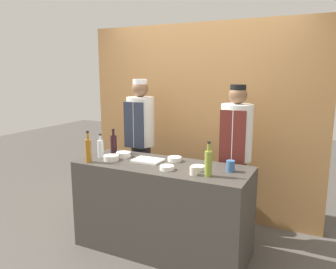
{
  "coord_description": "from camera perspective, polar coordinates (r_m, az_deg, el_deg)",
  "views": [
    {
      "loc": [
        1.44,
        -2.79,
        1.81
      ],
      "look_at": [
        0.0,
        0.13,
        1.19
      ],
      "focal_mm": 35.0,
      "sensor_mm": 36.0,
      "label": 1
    }
  ],
  "objects": [
    {
      "name": "ground_plane",
      "position": [
        3.62,
        -0.99,
        -19.25
      ],
      "size": [
        14.0,
        14.0,
        0.0
      ],
      "primitive_type": "plane",
      "color": "#4C4742"
    },
    {
      "name": "chef_left",
      "position": [
        4.02,
        -4.76,
        -1.66
      ],
      "size": [
        0.33,
        0.33,
        1.73
      ],
      "color": "#28282D",
      "rests_on": "ground_plane"
    },
    {
      "name": "bottle_wine",
      "position": [
        3.75,
        -9.46,
        -1.56
      ],
      "size": [
        0.07,
        0.07,
        0.28
      ],
      "color": "black",
      "rests_on": "counter"
    },
    {
      "name": "counter",
      "position": [
        3.42,
        -1.02,
        -12.61
      ],
      "size": [
        1.75,
        0.67,
        0.91
      ],
      "color": "#3D3833",
      "rests_on": "ground_plane"
    },
    {
      "name": "bottle_oil",
      "position": [
        2.89,
        7.04,
        -4.89
      ],
      "size": [
        0.07,
        0.07,
        0.31
      ],
      "color": "olive",
      "rests_on": "counter"
    },
    {
      "name": "sauce_bowl_red",
      "position": [
        3.09,
        5.27,
        -5.78
      ],
      "size": [
        0.13,
        0.13,
        0.04
      ],
      "color": "white",
      "rests_on": "counter"
    },
    {
      "name": "sauce_bowl_yellow",
      "position": [
        3.08,
        -0.21,
        -5.76
      ],
      "size": [
        0.13,
        0.13,
        0.04
      ],
      "color": "white",
      "rests_on": "counter"
    },
    {
      "name": "cutting_board",
      "position": [
        3.38,
        -3.53,
        -4.5
      ],
      "size": [
        0.3,
        0.21,
        0.02
      ],
      "color": "white",
      "rests_on": "counter"
    },
    {
      "name": "cabinet_wall",
      "position": [
        4.18,
        5.77,
        2.29
      ],
      "size": [
        3.01,
        0.18,
        2.4
      ],
      "color": "olive",
      "rests_on": "ground_plane"
    },
    {
      "name": "sauce_bowl_white",
      "position": [
        3.57,
        -7.79,
        -3.43
      ],
      "size": [
        0.16,
        0.16,
        0.05
      ],
      "color": "white",
      "rests_on": "counter"
    },
    {
      "name": "sauce_bowl_brown",
      "position": [
        3.37,
        1.16,
        -4.25
      ],
      "size": [
        0.14,
        0.14,
        0.05
      ],
      "color": "white",
      "rests_on": "counter"
    },
    {
      "name": "cup_cream",
      "position": [
        2.94,
        4.53,
        -6.3
      ],
      "size": [
        0.08,
        0.08,
        0.08
      ],
      "color": "silver",
      "rests_on": "counter"
    },
    {
      "name": "sauce_bowl_orange",
      "position": [
        3.45,
        -9.87,
        -3.96
      ],
      "size": [
        0.16,
        0.16,
        0.06
      ],
      "color": "white",
      "rests_on": "counter"
    },
    {
      "name": "chef_right",
      "position": [
        3.58,
        11.65,
        -3.87
      ],
      "size": [
        0.33,
        0.33,
        1.69
      ],
      "color": "#28282D",
      "rests_on": "ground_plane"
    },
    {
      "name": "bottle_clear",
      "position": [
        3.58,
        -11.65,
        -2.35
      ],
      "size": [
        0.07,
        0.07,
        0.26
      ],
      "color": "silver",
      "rests_on": "counter"
    },
    {
      "name": "cup_blue",
      "position": [
        3.08,
        10.83,
        -5.41
      ],
      "size": [
        0.08,
        0.08,
        0.1
      ],
      "color": "#386093",
      "rests_on": "counter"
    },
    {
      "name": "bottle_amber",
      "position": [
        3.41,
        -13.71,
        -2.64
      ],
      "size": [
        0.06,
        0.06,
        0.32
      ],
      "color": "#9E661E",
      "rests_on": "counter"
    }
  ]
}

